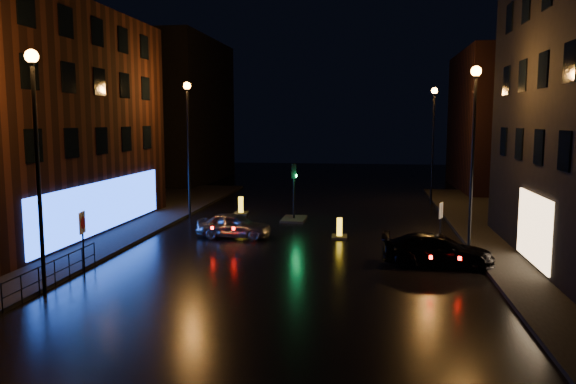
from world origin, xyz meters
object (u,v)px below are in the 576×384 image
Objects in this scene: bollard_far at (241,210)px; road_sign_left at (83,228)px; silver_hatchback at (234,225)px; dark_sedan at (437,250)px; traffic_signal at (294,212)px; road_sign_right at (441,215)px; bollard_near at (339,233)px.

bollard_far is 15.55m from road_sign_left.
dark_sedan is at bearing -111.22° from silver_hatchback.
road_sign_left is (-6.43, -13.55, 1.40)m from traffic_signal.
road_sign_right is (14.29, 6.61, -0.22)m from road_sign_left.
road_sign_left is 15.74m from road_sign_right.
road_sign_right is at bearing -26.38° from bollard_near.
bollard_far is (-3.70, 1.67, -0.25)m from traffic_signal.
bollard_far is at bearing 46.79° from dark_sedan.
dark_sedan reaches higher than bollard_near.
road_sign_right is at bearing -41.74° from bollard_far.
silver_hatchback is 7.37m from bollard_far.
road_sign_left is (-2.73, -15.22, 1.65)m from bollard_far.
silver_hatchback is 10.71m from dark_sedan.
bollard_near is 9.36m from bollard_far.
road_sign_left is (-4.05, -7.98, 1.25)m from silver_hatchback.
road_sign_right is (11.56, -8.61, 1.44)m from bollard_far.
traffic_signal is at bearing 39.71° from dark_sedan.
traffic_signal is 15.06m from road_sign_left.
dark_sedan is at bearing 2.98° from road_sign_left.
dark_sedan is at bearing -53.43° from traffic_signal.
bollard_far is at bearing 133.40° from bollard_near.
bollard_near is at bearing 31.09° from road_sign_left.
traffic_signal is 12.41m from dark_sedan.
road_sign_left is (-9.47, -8.72, 1.67)m from bollard_near.
silver_hatchback is 9.04m from road_sign_left.
silver_hatchback is at bearing -113.09° from traffic_signal.
silver_hatchback is 5.48m from bollard_near.
bollard_near is (3.04, -4.83, -0.27)m from traffic_signal.
silver_hatchback is at bearing 14.40° from road_sign_right.
silver_hatchback is 2.78× the size of bollard_far.
dark_sedan is 1.80× the size of road_sign_left.
road_sign_left is at bearing 156.06° from silver_hatchback.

